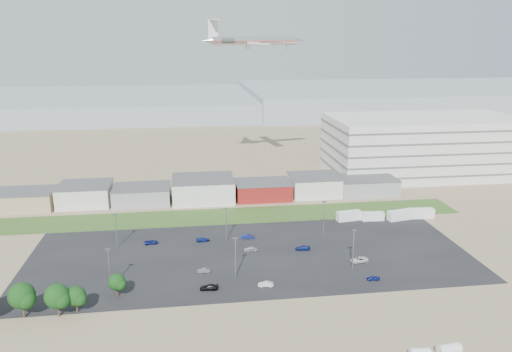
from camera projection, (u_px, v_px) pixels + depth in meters
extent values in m
plane|color=#876F56|center=(240.00, 291.00, 117.04)|extent=(700.00, 700.00, 0.00)
cube|color=black|center=(250.00, 255.00, 136.80)|extent=(120.00, 50.00, 0.01)
cube|color=#2E5720|center=(224.00, 216.00, 166.69)|extent=(160.00, 16.00, 0.02)
cube|color=silver|center=(422.00, 146.00, 216.36)|extent=(80.00, 40.00, 25.00)
imported|color=silver|center=(359.00, 260.00, 132.26)|extent=(4.96, 2.71, 1.32)
imported|color=navy|center=(373.00, 278.00, 122.42)|extent=(3.29, 1.58, 1.08)
imported|color=black|center=(209.00, 287.00, 117.71)|extent=(4.48, 2.20, 1.25)
imported|color=#595B5E|center=(204.00, 270.00, 126.45)|extent=(3.35, 1.29, 1.09)
imported|color=navy|center=(203.00, 239.00, 145.87)|extent=(4.08, 2.06, 1.14)
imported|color=#A5A5AA|center=(251.00, 249.00, 138.88)|extent=(3.71, 1.41, 1.21)
imported|color=navy|center=(151.00, 242.00, 144.03)|extent=(4.15, 2.30, 1.10)
imported|color=#595B5E|center=(78.00, 298.00, 113.19)|extent=(3.93, 2.02, 1.09)
imported|color=navy|center=(248.00, 236.00, 147.89)|extent=(4.06, 1.86, 1.29)
imported|color=navy|center=(303.00, 248.00, 139.89)|extent=(4.32, 2.12, 1.21)
imported|color=silver|center=(266.00, 284.00, 119.26)|extent=(3.80, 1.75, 1.21)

